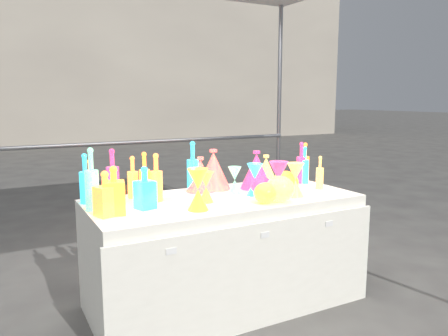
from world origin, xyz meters
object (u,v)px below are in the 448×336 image
bottle_0 (133,177)px  globe_0 (265,194)px  hourglass_0 (198,189)px  cardboard_box_closed (135,204)px  display_table (225,251)px  lampshade_0 (213,169)px  decanter_0 (105,194)px

bottle_0 → globe_0: bottle_0 is taller
bottle_0 → hourglass_0: bearing=-64.2°
bottle_0 → globe_0: (0.69, -0.55, -0.08)m
cardboard_box_closed → globe_0: 2.65m
display_table → lampshade_0: 0.60m
display_table → decanter_0: bearing=-173.3°
cardboard_box_closed → globe_0: globe_0 is taller
display_table → decanter_0: size_ratio=7.06×
bottle_0 → globe_0: size_ratio=1.89×
bottle_0 → lampshade_0: 0.60m
display_table → globe_0: 0.53m
cardboard_box_closed → hourglass_0: (-0.36, -2.53, 0.68)m
display_table → globe_0: globe_0 is taller
display_table → decanter_0: (-0.81, -0.09, 0.51)m
cardboard_box_closed → bottle_0: 2.22m
display_table → bottle_0: (-0.54, 0.29, 0.52)m
cardboard_box_closed → decanter_0: decanter_0 is taller
lampshade_0 → display_table: bearing=-116.3°
bottle_0 → lampshade_0: size_ratio=0.96×
display_table → bottle_0: bottle_0 is taller
hourglass_0 → lampshade_0: (0.36, 0.51, 0.02)m
hourglass_0 → globe_0: hourglass_0 is taller
cardboard_box_closed → globe_0: (0.09, -2.58, 0.62)m
globe_0 → bottle_0: bearing=141.3°
cardboard_box_closed → decanter_0: size_ratio=2.05×
display_table → globe_0: size_ratio=12.30×
display_table → hourglass_0: bearing=-143.6°
bottle_0 → hourglass_0: 0.56m
display_table → globe_0: (0.15, -0.27, 0.44)m
display_table → decanter_0: 0.96m
bottle_0 → globe_0: 0.89m
decanter_0 → globe_0: bearing=-29.2°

